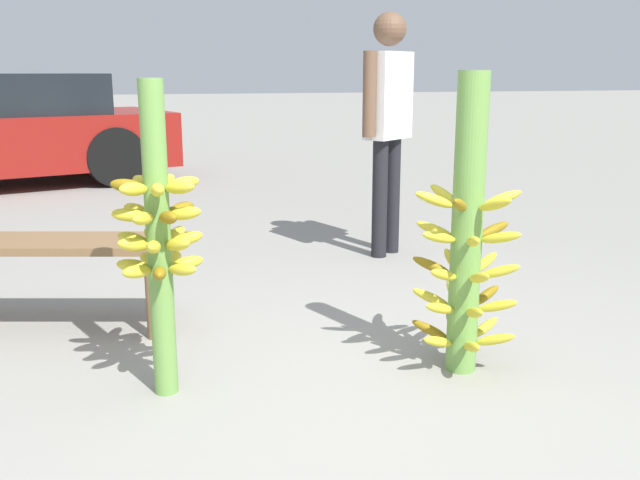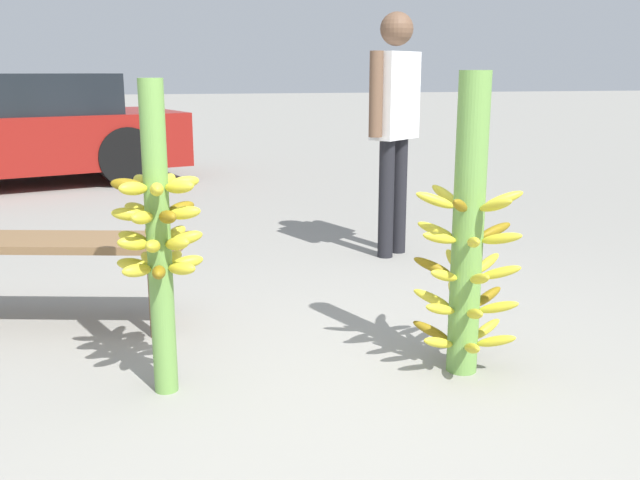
{
  "view_description": "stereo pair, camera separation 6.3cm",
  "coord_description": "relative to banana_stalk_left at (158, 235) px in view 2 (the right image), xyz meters",
  "views": [
    {
      "loc": [
        -0.74,
        -2.29,
        1.3
      ],
      "look_at": [
        0.02,
        0.5,
        0.61
      ],
      "focal_mm": 40.0,
      "sensor_mm": 36.0,
      "label": 1
    },
    {
      "loc": [
        -0.68,
        -2.31,
        1.3
      ],
      "look_at": [
        0.02,
        0.5,
        0.61
      ],
      "focal_mm": 40.0,
      "sensor_mm": 36.0,
      "label": 2
    }
  ],
  "objects": [
    {
      "name": "ground_plane",
      "position": [
        0.64,
        -0.52,
        -0.67
      ],
      "size": [
        80.0,
        80.0,
        0.0
      ],
      "primitive_type": "plane",
      "color": "gray"
    },
    {
      "name": "banana_stalk_left",
      "position": [
        0.0,
        0.0,
        0.0
      ],
      "size": [
        0.36,
        0.36,
        1.27
      ],
      "color": "#6B9E47",
      "rests_on": "ground_plane"
    },
    {
      "name": "banana_stalk_center",
      "position": [
        1.28,
        -0.11,
        -0.07
      ],
      "size": [
        0.48,
        0.48,
        1.3
      ],
      "color": "#6B9E47",
      "rests_on": "ground_plane"
    },
    {
      "name": "vendor_person",
      "position": [
        1.67,
        1.91,
        0.36
      ],
      "size": [
        0.51,
        0.43,
        1.69
      ],
      "rotation": [
        0.0,
        0.0,
        -2.47
      ],
      "color": "black",
      "rests_on": "ground_plane"
    },
    {
      "name": "market_bench",
      "position": [
        -0.58,
        0.93,
        -0.26
      ],
      "size": [
        1.55,
        0.76,
        0.47
      ],
      "rotation": [
        0.0,
        0.0,
        -0.27
      ],
      "color": "brown",
      "rests_on": "ground_plane"
    }
  ]
}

